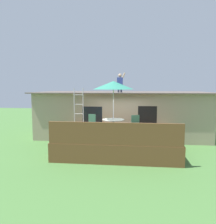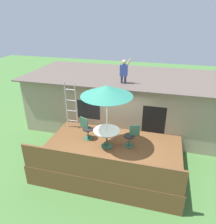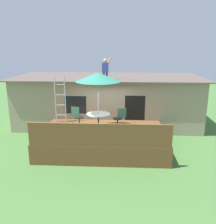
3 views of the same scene
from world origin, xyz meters
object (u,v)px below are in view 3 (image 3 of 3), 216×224
person_figure (105,67)px  patio_chair_left (78,117)px  patio_umbrella (98,77)px  step_ladder (60,100)px  patio_chair_right (119,118)px  patio_table (98,117)px

person_figure → patio_chair_left: 3.04m
patio_umbrella → step_ladder: 2.56m
patio_chair_right → patio_chair_left: bearing=-20.9°
step_ladder → person_figure: (2.11, 1.16, 1.47)m
patio_chair_left → patio_table: bearing=-0.0°
patio_table → person_figure: 3.01m
patio_chair_right → person_figure: bearing=-87.4°
step_ladder → patio_chair_left: (0.96, -0.71, -0.64)m
patio_umbrella → step_ladder: (-1.94, 1.10, -1.25)m
person_figure → patio_chair_left: bearing=-121.8°
step_ladder → patio_chair_left: size_ratio=2.39×
person_figure → patio_chair_right: bearing=-69.4°
patio_table → patio_chair_right: patio_chair_right is taller
step_ladder → patio_chair_left: 1.35m
person_figure → patio_chair_right: (0.74, -1.96, -2.11)m
patio_umbrella → patio_chair_left: patio_umbrella is taller
patio_chair_right → patio_table: bearing=-0.0°
patio_table → patio_chair_left: patio_chair_left is taller
person_figure → patio_chair_left: person_figure is taller
patio_umbrella → person_figure: size_ratio=2.29×
patio_table → person_figure: size_ratio=0.94×
patio_table → person_figure: (0.17, 2.26, 1.98)m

